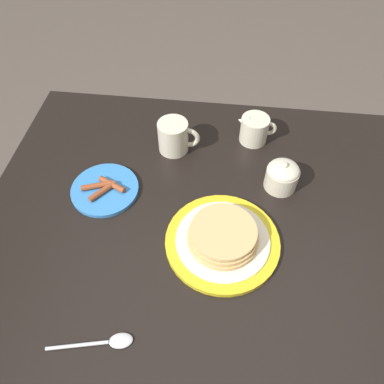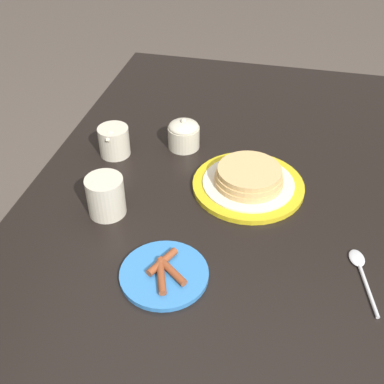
{
  "view_description": "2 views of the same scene",
  "coord_description": "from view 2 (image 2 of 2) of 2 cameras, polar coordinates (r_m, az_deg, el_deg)",
  "views": [
    {
      "loc": [
        -0.06,
        -0.46,
        1.46
      ],
      "look_at": [
        -0.13,
        0.08,
        0.78
      ],
      "focal_mm": 35.0,
      "sensor_mm": 36.0,
      "label": 1
    },
    {
      "loc": [
        -0.9,
        -0.1,
        1.42
      ],
      "look_at": [
        -0.13,
        0.08,
        0.78
      ],
      "focal_mm": 45.0,
      "sensor_mm": 36.0,
      "label": 2
    }
  ],
  "objects": [
    {
      "name": "creamer_pitcher",
      "position": [
        1.18,
        -9.23,
        6.03
      ],
      "size": [
        0.11,
        0.07,
        0.08
      ],
      "color": "beige",
      "rests_on": "dining_table"
    },
    {
      "name": "pancake_plate",
      "position": [
        1.08,
        6.73,
        1.34
      ],
      "size": [
        0.25,
        0.25,
        0.05
      ],
      "color": "gold",
      "rests_on": "dining_table"
    },
    {
      "name": "ground_plane",
      "position": [
        1.69,
        3.83,
        -18.66
      ],
      "size": [
        8.0,
        8.0,
        0.0
      ],
      "primitive_type": "plane",
      "color": "#51473F"
    },
    {
      "name": "dining_table",
      "position": [
        1.21,
        5.07,
        -2.61
      ],
      "size": [
        1.23,
        0.9,
        0.75
      ],
      "color": "black",
      "rests_on": "ground_plane"
    },
    {
      "name": "sugar_bowl",
      "position": [
        1.2,
        -0.99,
        6.9
      ],
      "size": [
        0.08,
        0.08,
        0.08
      ],
      "color": "beige",
      "rests_on": "dining_table"
    },
    {
      "name": "side_plate_bacon",
      "position": [
        0.89,
        -3.3,
        -9.63
      ],
      "size": [
        0.16,
        0.16,
        0.02
      ],
      "color": "#337AC6",
      "rests_on": "dining_table"
    },
    {
      "name": "coffee_mug",
      "position": [
        1.01,
        -10.13,
        -0.33
      ],
      "size": [
        0.11,
        0.08,
        0.09
      ],
      "color": "beige",
      "rests_on": "dining_table"
    },
    {
      "name": "spoon",
      "position": [
        0.95,
        19.35,
        -8.58
      ],
      "size": [
        0.16,
        0.05,
        0.01
      ],
      "color": "silver",
      "rests_on": "dining_table"
    }
  ]
}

